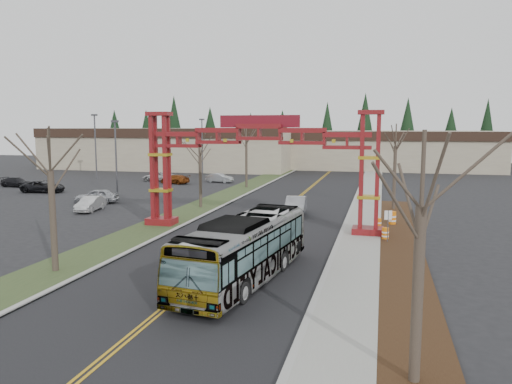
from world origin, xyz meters
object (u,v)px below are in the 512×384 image
(parked_car_far_a, at_px, (220,178))
(barrel_south, at_px, (385,234))
(parked_car_near_c, at_px, (43,187))
(gateway_arch, at_px, (259,151))
(bare_tree_median_mid, at_px, (200,157))
(light_pole_mid, at_px, (95,142))
(bare_tree_median_far, at_px, (246,141))
(street_sign, at_px, (388,220))
(bare_tree_median_near, at_px, (50,172))
(bare_tree_right_near, at_px, (421,208))
(barrel_mid, at_px, (378,224))
(parked_car_far_b, at_px, (158,177))
(bare_tree_right_far, at_px, (396,146))
(silver_sedan, at_px, (296,206))
(barrel_north, at_px, (392,218))
(parked_car_mid_a, at_px, (175,179))
(parked_car_near_a, at_px, (96,196))
(retail_building_east, at_px, (389,150))
(parked_car_near_b, at_px, (90,204))
(light_pole_far, at_px, (202,142))
(light_pole_near, at_px, (116,154))
(parked_car_far_c, at_px, (16,182))
(transit_bus, at_px, (245,249))

(parked_car_far_a, height_order, barrel_south, parked_car_far_a)
(parked_car_far_a, bearing_deg, parked_car_near_c, 141.79)
(gateway_arch, xyz_separation_m, bare_tree_median_mid, (-8.00, 8.78, -1.07))
(parked_car_far_a, xyz_separation_m, light_pole_mid, (-19.07, -0.55, 4.93))
(bare_tree_median_far, xyz_separation_m, street_sign, (17.35, -27.59, -4.36))
(bare_tree_median_mid, height_order, street_sign, bare_tree_median_mid)
(parked_car_near_c, distance_m, bare_tree_median_near, 36.31)
(light_pole_mid, bearing_deg, barrel_south, -36.79)
(bare_tree_right_near, bearing_deg, street_sign, 91.97)
(light_pole_mid, bearing_deg, barrel_mid, -34.17)
(parked_car_far_b, distance_m, bare_tree_right_far, 37.58)
(silver_sedan, distance_m, barrel_north, 8.74)
(parked_car_mid_a, relative_size, barrel_south, 4.82)
(barrel_south, bearing_deg, parked_car_near_a, 160.49)
(parked_car_far_b, xyz_separation_m, bare_tree_right_far, (32.52, -18.06, 5.33))
(bare_tree_median_far, bearing_deg, bare_tree_right_near, -68.80)
(retail_building_east, relative_size, barrel_south, 42.69)
(light_pole_mid, height_order, street_sign, light_pole_mid)
(parked_car_near_b, xyz_separation_m, bare_tree_right_near, (27.24, -25.42, 4.75))
(silver_sedan, distance_m, street_sign, 12.26)
(parked_car_far_b, xyz_separation_m, bare_tree_median_far, (14.52, -4.65, 5.33))
(parked_car_far_b, height_order, light_pole_far, light_pole_far)
(parked_car_far_a, distance_m, bare_tree_median_near, 44.31)
(light_pole_near, bearing_deg, parked_car_near_a, -101.15)
(bare_tree_median_near, bearing_deg, street_sign, 32.85)
(silver_sedan, bearing_deg, barrel_north, -24.90)
(retail_building_east, height_order, silver_sedan, retail_building_east)
(parked_car_near_a, bearing_deg, silver_sedan, 72.46)
(barrel_south, bearing_deg, light_pole_far, 124.23)
(parked_car_near_c, bearing_deg, parked_car_near_b, -135.40)
(silver_sedan, xyz_separation_m, parked_car_far_b, (-24.04, 22.84, -0.16))
(bare_tree_median_near, xyz_separation_m, light_pole_far, (-12.03, 55.10, -0.14))
(light_pole_near, bearing_deg, parked_car_near_b, -78.71)
(parked_car_near_c, relative_size, parked_car_far_b, 1.10)
(silver_sedan, bearing_deg, bare_tree_right_far, 24.07)
(parked_car_far_a, relative_size, street_sign, 1.73)
(parked_car_near_b, bearing_deg, barrel_north, -8.80)
(parked_car_far_c, height_order, bare_tree_median_mid, bare_tree_median_mid)
(silver_sedan, bearing_deg, parked_car_mid_a, 129.84)
(parked_car_far_c, relative_size, light_pole_near, 0.51)
(silver_sedan, bearing_deg, light_pole_mid, 140.93)
(gateway_arch, distance_m, retail_building_east, 62.80)
(parked_car_near_c, height_order, parked_car_far_b, parked_car_near_c)
(bare_tree_right_far, xyz_separation_m, light_pole_far, (-30.03, 29.71, -0.70))
(transit_bus, distance_m, bare_tree_median_far, 39.40)
(parked_car_far_b, distance_m, street_sign, 45.35)
(parked_car_mid_a, distance_m, parked_car_far_b, 4.65)
(parked_car_mid_a, xyz_separation_m, parked_car_far_a, (5.48, 3.01, 0.01))
(parked_car_near_b, bearing_deg, retail_building_east, 56.13)
(parked_car_near_c, xyz_separation_m, light_pole_far, (10.21, 26.80, 4.56))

